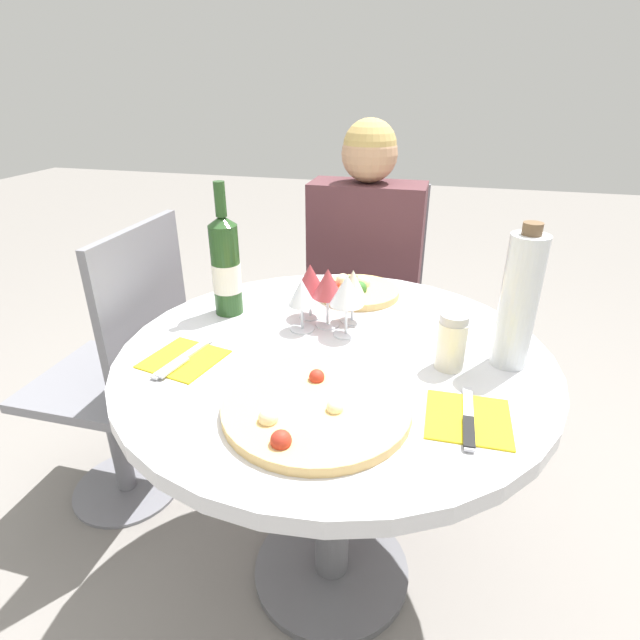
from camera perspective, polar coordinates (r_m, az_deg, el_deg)
name	(u,v)px	position (r m, az deg, el deg)	size (l,w,h in m)	color
ground_plane	(331,571)	(1.63, 1.30, -26.75)	(12.00, 12.00, 0.00)	gray
dining_table	(334,401)	(1.21, 1.59, -9.29)	(0.98, 0.98, 0.74)	slate
chair_behind_diner	(366,313)	(1.99, 5.25, 0.80)	(0.40, 0.40, 0.95)	slate
seated_diner	(360,312)	(1.83, 4.58, 0.95)	(0.40, 0.39, 1.18)	#512D33
chair_empty_side	(124,380)	(1.66, -21.52, -6.44)	(0.40, 0.40, 0.95)	slate
pizza_large	(316,407)	(0.93, -0.51, -9.86)	(0.35, 0.35, 0.05)	#DBB26B
pizza_small_far	(356,290)	(1.42, 4.17, 3.45)	(0.23, 0.23, 0.05)	#DBB26B
wine_bottle	(226,266)	(1.29, -10.71, 6.08)	(0.07, 0.07, 0.34)	#23471E
tall_carafe	(519,301)	(1.10, 21.77, 2.00)	(0.08, 0.08, 0.31)	silver
sugar_shaker	(452,342)	(1.08, 14.81, -2.39)	(0.06, 0.06, 0.12)	silver
wine_glass_center	(328,284)	(1.20, 0.90, 4.12)	(0.08, 0.08, 0.15)	silver
wine_glass_front_left	(302,294)	(1.19, -2.10, 3.01)	(0.07, 0.07, 0.13)	silver
wine_glass_front_right	(347,291)	(1.16, 3.08, 3.30)	(0.08, 0.08, 0.15)	silver
wine_glass_back_left	(310,280)	(1.25, -1.12, 4.64)	(0.08, 0.08, 0.14)	silver
wine_glass_back_right	(353,285)	(1.23, 3.78, 3.98)	(0.07, 0.07, 0.14)	silver
place_setting_left	(183,359)	(1.13, -15.38, -4.35)	(0.18, 0.19, 0.01)	yellow
place_setting_right	(468,419)	(0.95, 16.58, -10.80)	(0.15, 0.19, 0.01)	yellow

